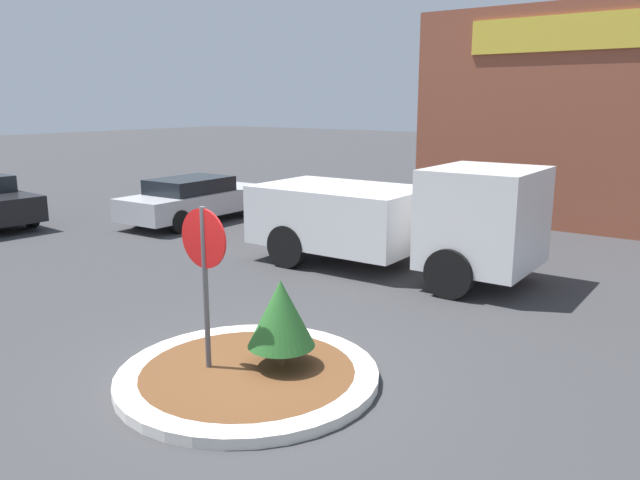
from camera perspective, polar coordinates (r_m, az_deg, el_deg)
The scene contains 7 objects.
ground_plane at distance 8.17m, azimuth -6.57°, elevation -12.58°, with size 120.00×120.00×0.00m, color #38383A.
traffic_island at distance 8.15m, azimuth -6.58°, elevation -12.15°, with size 3.31×3.31×0.13m.
stop_sign at distance 7.83m, azimuth -10.52°, elevation -1.85°, with size 0.75×0.07×2.21m.
island_shrub at distance 7.94m, azimuth -3.59°, elevation -6.70°, with size 0.86×0.86×1.15m.
utility_truck at distance 12.88m, azimuth 7.03°, elevation 2.07°, with size 5.98×2.47×2.26m.
storefront_building at distance 20.54m, azimuth 26.98°, elevation 9.94°, with size 11.05×6.07×5.99m.
parked_sedan_silver at distance 18.57m, azimuth -11.34°, elevation 3.71°, with size 1.93×4.74×1.31m.
Camera 1 is at (5.07, -5.40, 3.46)m, focal length 35.00 mm.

